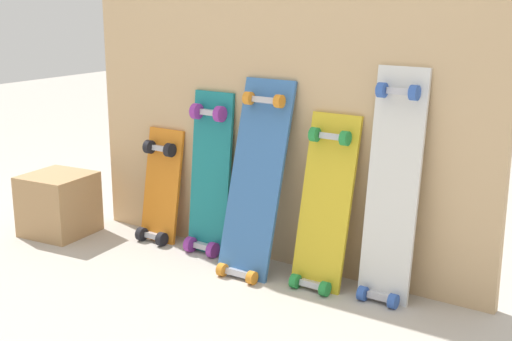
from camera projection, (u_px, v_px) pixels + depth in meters
name	position (u px, v px, depth m)	size (l,w,h in m)	color
ground_plane	(265.00, 263.00, 3.02)	(12.00, 12.00, 0.00)	#B2AAA0
plywood_wall_panel	(275.00, 79.00, 2.89)	(1.91, 0.04, 1.56)	tan
skateboard_orange	(160.00, 192.00, 3.26)	(0.20, 0.17, 0.58)	orange
skateboard_teal	(209.00, 180.00, 3.09)	(0.21, 0.16, 0.77)	#197A7F
skateboard_blue	(255.00, 187.00, 2.87)	(0.24, 0.29, 0.86)	#386BAD
skateboard_yellow	(324.00, 211.00, 2.74)	(0.21, 0.23, 0.74)	gold
skateboard_white	(392.00, 195.00, 2.60)	(0.20, 0.18, 0.94)	silver
wooden_crate	(59.00, 204.00, 3.36)	(0.29, 0.29, 0.29)	tan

